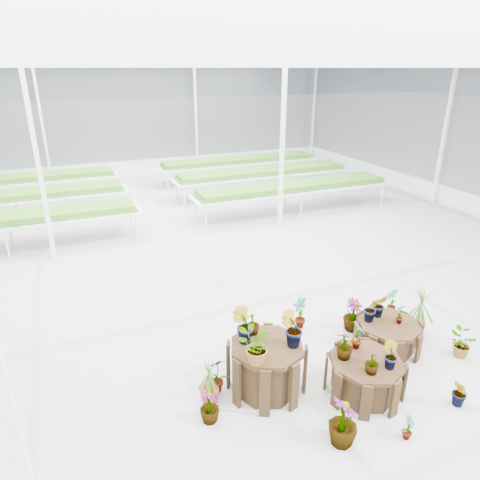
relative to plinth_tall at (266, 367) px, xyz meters
name	(u,v)px	position (x,y,z in m)	size (l,w,h in m)	color
ground_plane	(235,315)	(0.31, 1.93, -0.36)	(24.00, 24.00, 0.00)	gray
greenhouse_shell	(234,197)	(0.31, 1.93, 1.89)	(18.00, 24.00, 4.50)	white
steel_frame	(234,197)	(0.31, 1.93, 1.89)	(18.00, 24.00, 4.50)	silver
nursery_benches	(151,194)	(0.31, 9.13, 0.06)	(16.00, 7.00, 0.84)	silver
plinth_tall	(266,367)	(0.00, 0.00, 0.00)	(1.06, 1.06, 0.72)	#301F0F
plinth_mid	(364,377)	(1.20, -0.60, -0.09)	(1.03, 1.03, 0.54)	#301F0F
plinth_low	(387,336)	(2.20, 0.10, -0.13)	(1.01, 1.01, 0.46)	#301F0F
nursery_plants	(335,342)	(1.08, -0.05, 0.14)	(4.42, 2.89, 1.25)	#38691A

